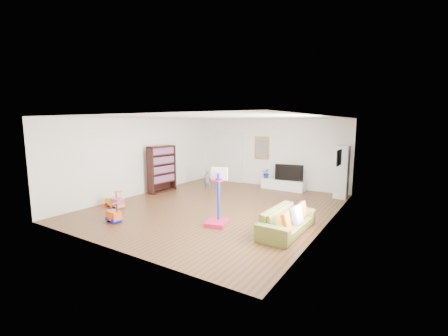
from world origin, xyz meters
The scene contains 25 objects.
floor centered at (0.00, 0.00, 0.00)m, with size 6.50×7.50×0.00m, color brown.
ceiling centered at (0.00, 0.00, 2.70)m, with size 6.50×7.50×0.00m, color white.
wall_back centered at (0.00, 3.75, 1.35)m, with size 6.50×0.00×2.70m, color white.
wall_front centered at (0.00, -3.75, 1.35)m, with size 6.50×0.00×2.70m, color white.
wall_left centered at (-3.25, 0.00, 1.35)m, with size 0.00×7.50×2.70m, color silver.
wall_right centered at (3.25, 0.00, 1.35)m, with size 0.00×7.50×2.70m, color silver.
navy_accent centered at (3.23, 1.40, 1.85)m, with size 0.01×3.20×1.70m, color black.
olive_wainscot centered at (3.23, 1.40, 0.50)m, with size 0.01×3.20×1.00m, color brown.
doorway centered at (-1.90, 3.71, 1.05)m, with size 1.45×0.06×2.10m, color white.
painting_back centered at (-0.25, 3.71, 1.55)m, with size 0.62×0.06×0.92m, color gold.
artwork_right centered at (3.17, 1.60, 1.55)m, with size 0.04×0.56×0.46m, color #7F3F8C.
media_console centered at (0.83, 3.35, 0.20)m, with size 1.68×0.42×0.39m, color white.
tall_cabinet centered at (2.98, 3.16, 0.90)m, with size 0.42×0.42×1.80m, color white.
bookshelf centered at (-2.86, 0.62, 0.86)m, with size 0.31×1.17×1.71m, color black.
sofa centered at (2.59, -0.95, 0.28)m, with size 1.94×0.76×0.57m, color olive.
basketball_hoop centered at (0.92, -1.41, 0.72)m, with size 0.50×0.61×1.45m, color #CD1A43.
ride_on_yellow centered at (-2.77, -1.67, 0.25)m, with size 0.37×0.23×0.50m, color yellow.
ride_on_orange centered at (-1.48, -2.62, 0.27)m, with size 0.40×0.25×0.54m, color #E95112.
ride_on_pink centered at (-2.50, -1.70, 0.27)m, with size 0.41×0.25×0.54m, color #D84981.
child centered at (-1.63, 1.78, 0.39)m, with size 0.28×0.19×0.77m, color slate.
tv centered at (1.06, 3.40, 0.70)m, with size 1.06×0.14×0.61m, color black.
vase_plant centered at (0.14, 3.37, 0.59)m, with size 0.35×0.31×0.39m, color navy.
pillow_left centered at (2.75, -1.47, 0.45)m, with size 0.09×0.36×0.36m, color #D34409.
pillow_center centered at (2.81, -0.92, 0.45)m, with size 0.10×0.39×0.39m, color white.
pillow_right centered at (2.78, -0.39, 0.45)m, with size 0.09×0.35×0.35m, color #C35223.
Camera 1 is at (4.91, -7.43, 2.52)m, focal length 24.00 mm.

